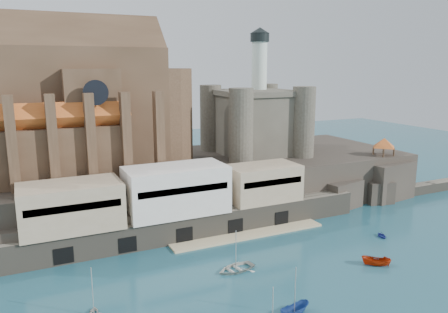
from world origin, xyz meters
name	(u,v)px	position (x,y,z in m)	size (l,w,h in m)	color
ground	(296,280)	(0.00, 0.00, 0.00)	(300.00, 300.00, 0.00)	#1A4957
promontory	(195,183)	(-0.19, 39.37, 4.92)	(100.00, 36.00, 10.00)	black
quay	(176,205)	(-10.19, 23.07, 6.07)	(70.00, 12.00, 13.05)	#625C4F
church	(76,109)	(-24.13, 41.85, 22.13)	(47.00, 25.93, 30.51)	#453020
castle_keep	(255,119)	(16.08, 41.08, 18.31)	(21.20, 21.20, 29.30)	#474237
rock_outcrop	(382,180)	(42.00, 25.84, 4.02)	(14.50, 10.50, 8.70)	black
pavilion	(384,144)	(42.00, 26.00, 12.73)	(6.40, 6.40, 5.40)	#453020
boat_5	(376,265)	(14.05, -1.37, 0.00)	(1.69, 1.73, 4.49)	#A32606
boat_6	(236,270)	(-6.53, 6.50, 0.00)	(4.37, 1.27, 6.12)	beige
boat_7	(382,237)	(23.44, 6.88, 0.00)	(2.26, 1.38, 2.62)	navy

